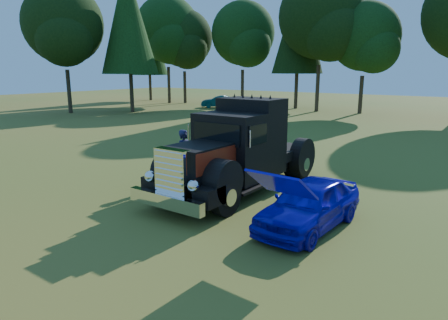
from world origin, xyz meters
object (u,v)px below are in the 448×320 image
(spectator_near, at_px, (185,155))
(distant_teal_car, at_px, (219,102))
(diamond_t_truck, at_px, (237,153))
(spectator_far, at_px, (204,158))
(hotrod_coupe, at_px, (309,204))

(spectator_near, xyz_separation_m, distant_teal_car, (-16.15, 23.74, -0.30))
(diamond_t_truck, distance_m, distant_teal_car, 30.06)
(diamond_t_truck, height_order, distant_teal_car, diamond_t_truck)
(diamond_t_truck, bearing_deg, spectator_far, 169.72)
(spectator_near, relative_size, distant_teal_car, 0.49)
(hotrod_coupe, bearing_deg, distant_teal_car, 130.55)
(diamond_t_truck, relative_size, spectator_far, 4.16)
(spectator_near, bearing_deg, distant_teal_car, 32.02)
(diamond_t_truck, height_order, spectator_near, diamond_t_truck)
(diamond_t_truck, xyz_separation_m, spectator_near, (-2.25, 0.02, -0.36))
(hotrod_coupe, height_order, spectator_far, hotrod_coupe)
(hotrod_coupe, bearing_deg, diamond_t_truck, 154.54)
(diamond_t_truck, distance_m, spectator_far, 1.67)
(hotrod_coupe, xyz_separation_m, spectator_near, (-5.51, 1.57, 0.29))
(diamond_t_truck, distance_m, spectator_near, 2.28)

